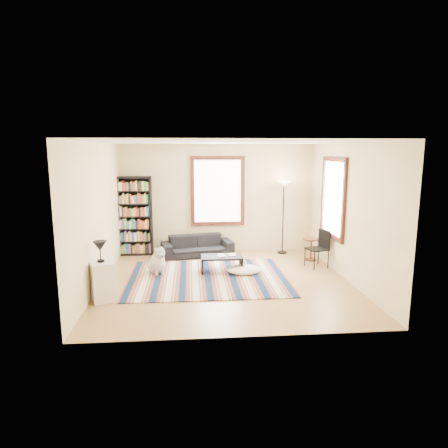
{
  "coord_description": "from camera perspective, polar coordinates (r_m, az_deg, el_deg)",
  "views": [
    {
      "loc": [
        -0.7,
        -7.8,
        2.65
      ],
      "look_at": [
        0.0,
        0.5,
        1.1
      ],
      "focal_mm": 32.0,
      "sensor_mm": 36.0,
      "label": 1
    }
  ],
  "objects": [
    {
      "name": "book_a",
      "position": [
        8.76,
        -0.98,
        -4.54
      ],
      "size": [
        0.21,
        0.26,
        0.02
      ],
      "primitive_type": "imported",
      "rotation": [
        0.0,
        0.0,
        -0.15
      ],
      "color": "beige",
      "rests_on": "coffee_table"
    },
    {
      "name": "side_table",
      "position": [
        9.94,
        12.32,
        -3.57
      ],
      "size": [
        0.53,
        0.53,
        0.54
      ],
      "primitive_type": "cylinder",
      "rotation": [
        0.0,
        0.0,
        -0.42
      ],
      "color": "#401810",
      "rests_on": "floor"
    },
    {
      "name": "rug",
      "position": [
        8.46,
        -2.34,
        -7.65
      ],
      "size": [
        3.3,
        2.64,
        0.02
      ],
      "primitive_type": "cube",
      "color": "#0C203C",
      "rests_on": "floor"
    },
    {
      "name": "wall_left",
      "position": [
        8.11,
        -17.94,
        1.16
      ],
      "size": [
        0.1,
        5.0,
        2.8
      ],
      "primitive_type": "cube",
      "color": "beige",
      "rests_on": "floor"
    },
    {
      "name": "wall_back",
      "position": [
        10.45,
        -0.95,
        3.67
      ],
      "size": [
        5.0,
        0.1,
        2.8
      ],
      "primitive_type": "cube",
      "color": "beige",
      "rests_on": "floor"
    },
    {
      "name": "floor_cushion",
      "position": [
        8.72,
        2.86,
        -6.53
      ],
      "size": [
        0.81,
        0.66,
        0.18
      ],
      "primitive_type": "ellipsoid",
      "rotation": [
        0.0,
        0.0,
        -0.15
      ],
      "color": "white",
      "rests_on": "floor"
    },
    {
      "name": "floor_lamp",
      "position": [
        10.37,
        8.44,
        0.88
      ],
      "size": [
        0.39,
        0.39,
        1.86
      ],
      "primitive_type": null,
      "rotation": [
        0.0,
        0.0,
        0.37
      ],
      "color": "black",
      "rests_on": "floor"
    },
    {
      "name": "dog",
      "position": [
        8.78,
        -9.61,
        -5.06
      ],
      "size": [
        0.65,
        0.74,
        0.62
      ],
      "primitive_type": null,
      "rotation": [
        0.0,
        0.0,
        0.4
      ],
      "color": "silver",
      "rests_on": "floor"
    },
    {
      "name": "window_right",
      "position": [
        9.23,
        15.34,
        3.63
      ],
      "size": [
        0.06,
        1.2,
        1.6
      ],
      "primitive_type": "cube",
      "color": "white",
      "rests_on": "wall_right"
    },
    {
      "name": "floor",
      "position": [
        8.29,
        0.29,
        -8.48
      ],
      "size": [
        5.0,
        5.0,
        0.1
      ],
      "primitive_type": "cube",
      "color": "#A07249",
      "rests_on": "ground"
    },
    {
      "name": "wall_right",
      "position": [
        8.54,
        17.6,
        1.63
      ],
      "size": [
        0.1,
        5.0,
        2.8
      ],
      "primitive_type": "cube",
      "color": "beige",
      "rests_on": "floor"
    },
    {
      "name": "window_back",
      "position": [
        10.35,
        -0.92,
        4.71
      ],
      "size": [
        1.2,
        0.06,
        1.6
      ],
      "primitive_type": "cube",
      "color": "white",
      "rests_on": "wall_back"
    },
    {
      "name": "ceiling",
      "position": [
        7.84,
        0.31,
        12.0
      ],
      "size": [
        5.0,
        5.0,
        0.1
      ],
      "primitive_type": "cube",
      "color": "white",
      "rests_on": "floor"
    },
    {
      "name": "sofa",
      "position": [
        10.14,
        -3.83,
        -3.12
      ],
      "size": [
        1.04,
        1.88,
        0.52
      ],
      "primitive_type": "imported",
      "rotation": [
        0.0,
        0.0,
        0.2
      ],
      "color": "black",
      "rests_on": "floor"
    },
    {
      "name": "book_b",
      "position": [
        8.83,
        0.62,
        -4.44
      ],
      "size": [
        0.18,
        0.24,
        0.02
      ],
      "primitive_type": "imported",
      "rotation": [
        0.0,
        0.0,
        -0.04
      ],
      "color": "beige",
      "rests_on": "coffee_table"
    },
    {
      "name": "wall_front",
      "position": [
        5.44,
        2.7,
        -2.74
      ],
      "size": [
        5.0,
        0.1,
        2.8
      ],
      "primitive_type": "cube",
      "color": "beige",
      "rests_on": "floor"
    },
    {
      "name": "coffee_table",
      "position": [
        8.82,
        -0.32,
        -5.73
      ],
      "size": [
        0.96,
        0.63,
        0.36
      ],
      "primitive_type": "cube",
      "rotation": [
        0.0,
        0.0,
        0.15
      ],
      "color": "black",
      "rests_on": "floor"
    },
    {
      "name": "table_lamp",
      "position": [
        7.36,
        -17.26,
        -3.78
      ],
      "size": [
        0.29,
        0.29,
        0.38
      ],
      "primitive_type": null,
      "rotation": [
        0.0,
        0.0,
        0.27
      ],
      "color": "black",
      "rests_on": "white_cabinet"
    },
    {
      "name": "white_cabinet",
      "position": [
        7.51,
        -17.04,
        -7.78
      ],
      "size": [
        0.55,
        0.61,
        0.7
      ],
      "primitive_type": "cube",
      "rotation": [
        0.0,
        0.0,
        0.41
      ],
      "color": "silver",
      "rests_on": "floor"
    },
    {
      "name": "bookshelf",
      "position": [
        10.36,
        -12.72,
        1.11
      ],
      "size": [
        0.9,
        0.3,
        2.0
      ],
      "primitive_type": "cube",
      "color": "black",
      "rests_on": "floor"
    },
    {
      "name": "folding_chair",
      "position": [
        9.34,
        13.12,
        -3.49
      ],
      "size": [
        0.53,
        0.51,
        0.86
      ],
      "primitive_type": "cube",
      "rotation": [
        0.0,
        0.0,
        0.33
      ],
      "color": "black",
      "rests_on": "floor"
    }
  ]
}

